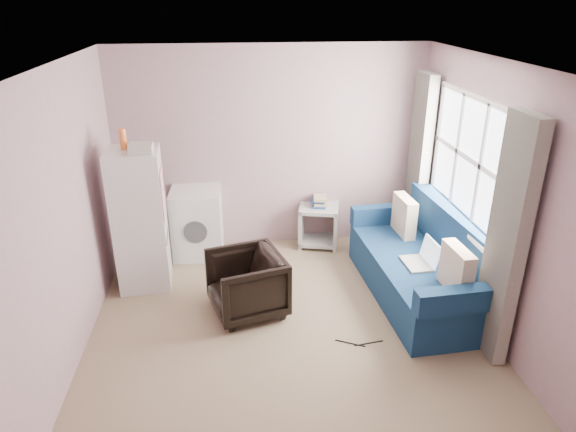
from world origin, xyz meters
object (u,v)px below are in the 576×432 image
washing_machine (197,221)px  sofa (425,267)px  armchair (246,281)px  fridge (140,219)px  side_table (319,222)px

washing_machine → sofa: size_ratio=0.40×
armchair → washing_machine: 1.48m
armchair → fridge: size_ratio=0.40×
fridge → sofa: (3.01, -0.56, -0.45)m
armchair → sofa: sofa is taller
armchair → side_table: bearing=130.3°
fridge → sofa: fridge is taller
washing_machine → sofa: (2.46, -1.25, -0.10)m
armchair → sofa: 1.91m
side_table → armchair: bearing=-123.7°
side_table → sofa: bearing=-55.4°
armchair → fridge: fridge is taller
side_table → sofa: (0.93, -1.34, 0.03)m
fridge → side_table: size_ratio=2.66×
armchair → fridge: (-1.10, 0.68, 0.43)m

